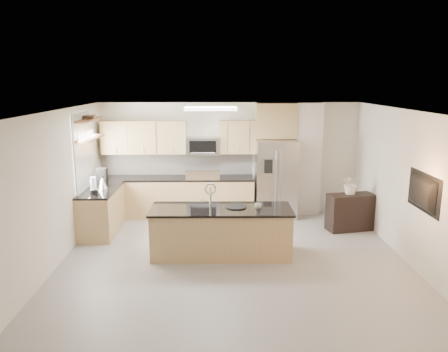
{
  "coord_description": "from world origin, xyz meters",
  "views": [
    {
      "loc": [
        -0.3,
        -6.84,
        3.07
      ],
      "look_at": [
        -0.15,
        1.3,
        1.3
      ],
      "focal_mm": 35.0,
      "sensor_mm": 36.0,
      "label": 1
    }
  ],
  "objects_px": {
    "island": "(221,231)",
    "cup": "(258,206)",
    "kettle": "(103,183)",
    "flower_vase": "(352,178)",
    "range": "(203,196)",
    "bowl": "(89,116)",
    "refrigerator": "(276,179)",
    "credenza": "(350,212)",
    "coffee_maker": "(102,178)",
    "blender": "(93,187)",
    "platter": "(236,207)",
    "television": "(419,192)",
    "microwave": "(203,146)"
  },
  "relations": [
    {
      "from": "island",
      "to": "kettle",
      "type": "xyz_separation_m",
      "value": [
        -2.41,
        1.29,
        0.6
      ]
    },
    {
      "from": "bowl",
      "to": "island",
      "type": "bearing_deg",
      "value": -28.34
    },
    {
      "from": "coffee_maker",
      "to": "bowl",
      "type": "relative_size",
      "value": 0.94
    },
    {
      "from": "credenza",
      "to": "flower_vase",
      "type": "relative_size",
      "value": 1.44
    },
    {
      "from": "blender",
      "to": "kettle",
      "type": "bearing_deg",
      "value": 84.11
    },
    {
      "from": "island",
      "to": "credenza",
      "type": "distance_m",
      "value": 3.02
    },
    {
      "from": "television",
      "to": "bowl",
      "type": "bearing_deg",
      "value": 69.03
    },
    {
      "from": "platter",
      "to": "coffee_maker",
      "type": "distance_m",
      "value": 3.14
    },
    {
      "from": "cup",
      "to": "bowl",
      "type": "relative_size",
      "value": 0.3
    },
    {
      "from": "coffee_maker",
      "to": "flower_vase",
      "type": "height_order",
      "value": "flower_vase"
    },
    {
      "from": "cup",
      "to": "blender",
      "type": "distance_m",
      "value": 3.23
    },
    {
      "from": "coffee_maker",
      "to": "cup",
      "type": "bearing_deg",
      "value": -26.85
    },
    {
      "from": "platter",
      "to": "blender",
      "type": "height_order",
      "value": "blender"
    },
    {
      "from": "television",
      "to": "kettle",
      "type": "bearing_deg",
      "value": 69.45
    },
    {
      "from": "blender",
      "to": "television",
      "type": "bearing_deg",
      "value": -15.9
    },
    {
      "from": "refrigerator",
      "to": "bowl",
      "type": "relative_size",
      "value": 4.59
    },
    {
      "from": "refrigerator",
      "to": "bowl",
      "type": "bearing_deg",
      "value": -167.5
    },
    {
      "from": "flower_vase",
      "to": "credenza",
      "type": "bearing_deg",
      "value": -67.71
    },
    {
      "from": "platter",
      "to": "flower_vase",
      "type": "xyz_separation_m",
      "value": [
        2.45,
        1.28,
        0.23
      ]
    },
    {
      "from": "microwave",
      "to": "coffee_maker",
      "type": "bearing_deg",
      "value": -156.81
    },
    {
      "from": "range",
      "to": "bowl",
      "type": "distance_m",
      "value": 3.09
    },
    {
      "from": "range",
      "to": "coffee_maker",
      "type": "bearing_deg",
      "value": -159.74
    },
    {
      "from": "cup",
      "to": "television",
      "type": "height_order",
      "value": "television"
    },
    {
      "from": "blender",
      "to": "flower_vase",
      "type": "relative_size",
      "value": 0.52
    },
    {
      "from": "platter",
      "to": "coffee_maker",
      "type": "relative_size",
      "value": 0.99
    },
    {
      "from": "bowl",
      "to": "flower_vase",
      "type": "bearing_deg",
      "value": -1.0
    },
    {
      "from": "microwave",
      "to": "platter",
      "type": "relative_size",
      "value": 2.11
    },
    {
      "from": "refrigerator",
      "to": "credenza",
      "type": "height_order",
      "value": "refrigerator"
    },
    {
      "from": "refrigerator",
      "to": "island",
      "type": "xyz_separation_m",
      "value": [
        -1.28,
        -2.29,
        -0.45
      ]
    },
    {
      "from": "microwave",
      "to": "flower_vase",
      "type": "bearing_deg",
      "value": -20.03
    },
    {
      "from": "refrigerator",
      "to": "cup",
      "type": "bearing_deg",
      "value": -105.02
    },
    {
      "from": "cup",
      "to": "bowl",
      "type": "xyz_separation_m",
      "value": [
        -3.29,
        1.45,
        1.47
      ]
    },
    {
      "from": "island",
      "to": "cup",
      "type": "height_order",
      "value": "island"
    },
    {
      "from": "credenza",
      "to": "blender",
      "type": "bearing_deg",
      "value": 173.42
    },
    {
      "from": "credenza",
      "to": "platter",
      "type": "relative_size",
      "value": 2.68
    },
    {
      "from": "refrigerator",
      "to": "kettle",
      "type": "height_order",
      "value": "refrigerator"
    },
    {
      "from": "refrigerator",
      "to": "cup",
      "type": "xyz_separation_m",
      "value": [
        -0.62,
        -2.31,
        0.03
      ]
    },
    {
      "from": "blender",
      "to": "flower_vase",
      "type": "distance_m",
      "value": 5.2
    },
    {
      "from": "microwave",
      "to": "island",
      "type": "bearing_deg",
      "value": -81.15
    },
    {
      "from": "blender",
      "to": "coffee_maker",
      "type": "xyz_separation_m",
      "value": [
        -0.02,
        0.76,
        0.02
      ]
    },
    {
      "from": "island",
      "to": "coffee_maker",
      "type": "distance_m",
      "value": 3.0
    },
    {
      "from": "flower_vase",
      "to": "television",
      "type": "relative_size",
      "value": 0.62
    },
    {
      "from": "refrigerator",
      "to": "blender",
      "type": "xyz_separation_m",
      "value": [
        -3.73,
        -1.48,
        0.18
      ]
    },
    {
      "from": "credenza",
      "to": "television",
      "type": "relative_size",
      "value": 0.9
    },
    {
      "from": "credenza",
      "to": "bowl",
      "type": "height_order",
      "value": "bowl"
    },
    {
      "from": "cup",
      "to": "coffee_maker",
      "type": "distance_m",
      "value": 3.52
    },
    {
      "from": "coffee_maker",
      "to": "kettle",
      "type": "bearing_deg",
      "value": -75.56
    },
    {
      "from": "blender",
      "to": "bowl",
      "type": "bearing_deg",
      "value": 105.85
    },
    {
      "from": "cup",
      "to": "flower_vase",
      "type": "distance_m",
      "value": 2.48
    },
    {
      "from": "kettle",
      "to": "flower_vase",
      "type": "xyz_separation_m",
      "value": [
        5.13,
        0.04,
        0.07
      ]
    }
  ]
}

